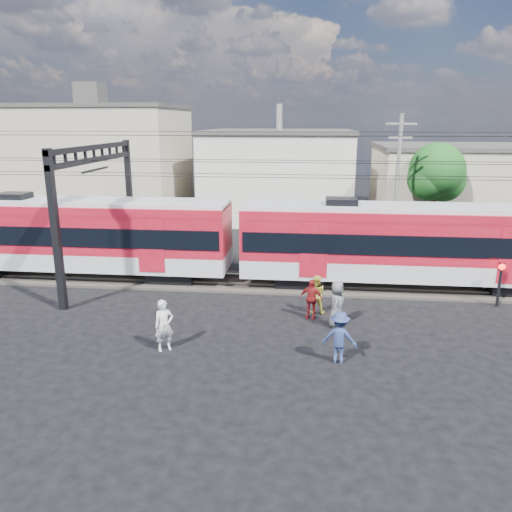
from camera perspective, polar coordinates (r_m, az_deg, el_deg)
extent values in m
plane|color=black|center=(18.16, 3.23, -11.30)|extent=(120.00, 120.00, 0.00)
cube|color=#2D2823|center=(25.54, 4.22, -3.14)|extent=(70.00, 3.40, 0.12)
cube|color=#59544C|center=(24.79, 4.16, -3.42)|extent=(70.00, 0.12, 0.12)
cube|color=#59544C|center=(26.22, 4.28, -2.38)|extent=(70.00, 0.12, 0.12)
cube|color=black|center=(26.38, -9.38, -2.05)|extent=(2.40, 2.20, 0.70)
cube|color=#ACAEB4|center=(27.96, -19.62, -0.05)|extent=(16.00, 3.00, 0.90)
cube|color=maroon|center=(27.59, -19.92, 3.26)|extent=(16.00, 3.00, 2.40)
cube|color=black|center=(27.64, -19.88, 2.75)|extent=(15.68, 3.08, 0.95)
cube|color=#ACAEB4|center=(27.38, -20.16, 5.82)|extent=(16.00, 2.60, 0.25)
cube|color=black|center=(25.44, 5.02, -2.55)|extent=(2.40, 2.20, 0.70)
cube|color=black|center=(27.27, 27.09, -2.99)|extent=(2.40, 2.20, 0.70)
cube|color=#ACAEB4|center=(25.64, 16.57, -1.13)|extent=(16.00, 3.00, 0.90)
cube|color=maroon|center=(25.24, 16.86, 2.46)|extent=(16.00, 3.00, 2.40)
cube|color=black|center=(25.30, 16.81, 1.91)|extent=(15.68, 3.08, 0.95)
cube|color=#ACAEB4|center=(25.01, 17.08, 5.26)|extent=(16.00, 2.60, 0.25)
cube|color=black|center=(22.94, -21.92, 2.56)|extent=(0.30, 0.30, 7.00)
cube|color=black|center=(31.02, -14.22, 6.27)|extent=(0.30, 0.30, 7.00)
cube|color=black|center=(26.54, -18.08, 11.71)|extent=(0.25, 9.30, 0.25)
cube|color=black|center=(26.58, -17.97, 10.43)|extent=(0.25, 9.30, 0.25)
cylinder|color=black|center=(23.68, 4.41, 8.90)|extent=(70.00, 0.03, 0.03)
cylinder|color=black|center=(25.07, 4.52, 9.25)|extent=(70.00, 0.03, 0.03)
cylinder|color=black|center=(23.61, 4.44, 10.59)|extent=(70.00, 0.03, 0.03)
cylinder|color=black|center=(25.01, 4.56, 10.85)|extent=(70.00, 0.03, 0.03)
cylinder|color=black|center=(20.75, 4.25, 13.54)|extent=(70.00, 0.03, 0.03)
cylinder|color=black|center=(27.74, 4.81, 13.97)|extent=(70.00, 0.03, 0.03)
cube|color=tan|center=(44.12, -17.79, 9.88)|extent=(14.00, 10.00, 9.00)
cube|color=#3F3D3A|center=(43.98, -18.30, 15.91)|extent=(14.28, 10.20, 0.30)
cube|color=beige|center=(43.56, 2.61, 9.20)|extent=(12.00, 12.00, 7.00)
cube|color=#3F3D3A|center=(43.32, 2.67, 14.00)|extent=(12.24, 12.24, 0.30)
cube|color=tan|center=(42.65, 24.47, 7.05)|extent=(16.00, 10.00, 6.00)
cube|color=#3F3D3A|center=(42.39, 24.94, 11.25)|extent=(16.32, 10.20, 0.30)
cylinder|color=slate|center=(31.89, 15.79, 7.76)|extent=(0.24, 0.24, 8.50)
cube|color=slate|center=(31.66, 16.28, 14.31)|extent=(1.80, 0.12, 0.12)
cube|color=slate|center=(31.67, 16.17, 12.87)|extent=(1.40, 0.12, 0.12)
cylinder|color=#382619|center=(35.73, 19.53, 4.49)|extent=(0.36, 0.36, 3.92)
sphere|color=#164D16|center=(35.35, 19.96, 9.17)|extent=(3.64, 3.64, 3.64)
sphere|color=#164D16|center=(35.85, 20.69, 8.05)|extent=(2.80, 2.80, 2.80)
imported|color=silver|center=(18.46, -10.46, -7.81)|extent=(0.83, 0.76, 1.91)
imported|color=gold|center=(21.73, 6.86, -4.36)|extent=(0.84, 0.67, 1.71)
imported|color=navy|center=(17.52, 9.52, -9.17)|extent=(1.29, 0.87, 1.85)
imported|color=maroon|center=(21.18, 6.29, -4.87)|extent=(1.06, 0.61, 1.70)
imported|color=#535359|center=(20.44, 9.23, -5.47)|extent=(0.77, 1.03, 1.89)
cylinder|color=black|center=(24.77, 26.04, -3.12)|extent=(0.13, 0.13, 1.92)
sphere|color=#FF140C|center=(24.52, 26.28, -1.11)|extent=(0.30, 0.30, 0.30)
cube|color=black|center=(24.52, 26.28, -1.11)|extent=(0.27, 0.06, 0.37)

